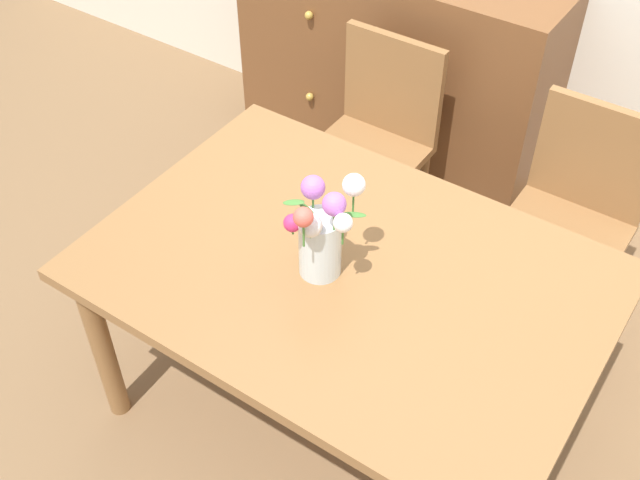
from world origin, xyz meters
name	(u,v)px	position (x,y,z in m)	size (l,w,h in m)	color
ground_plane	(343,410)	(0.00, 0.00, 0.00)	(12.00, 12.00, 0.00)	brown
dining_table	(347,288)	(0.00, 0.00, 0.64)	(1.48, 1.03, 0.72)	olive
chair_left	(376,134)	(-0.41, 0.86, 0.52)	(0.42, 0.42, 0.90)	olive
chair_right	(574,211)	(0.41, 0.86, 0.52)	(0.42, 0.42, 0.90)	olive
dresser	(395,70)	(-0.59, 1.33, 0.50)	(1.40, 0.47, 1.00)	brown
flower_vase	(321,232)	(-0.05, -0.06, 0.88)	(0.24, 0.24, 0.32)	silver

